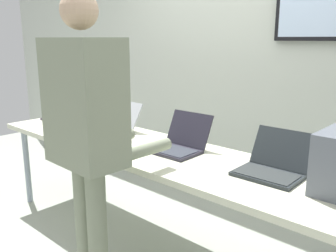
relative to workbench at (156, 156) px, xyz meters
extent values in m
cube|color=#9CA296|center=(0.00, 0.00, -0.72)|extent=(8.00, 8.00, 0.04)
cube|color=beige|center=(0.00, 1.13, 0.51)|extent=(8.00, 0.06, 2.43)
cube|color=black|center=(0.74, 1.08, 1.00)|extent=(0.88, 0.05, 0.46)
cube|color=silver|center=(0.74, 1.06, 1.00)|extent=(0.82, 0.02, 0.40)
cube|color=beige|center=(0.00, 0.00, 0.03)|extent=(3.03, 0.70, 0.04)
cylinder|color=gray|center=(-1.41, -0.25, -0.35)|extent=(0.05, 0.05, 0.71)
cylinder|color=gray|center=(-1.41, 0.25, -0.35)|extent=(0.05, 0.05, 0.71)
cube|color=#3B3341|center=(-1.25, 0.04, 0.06)|extent=(0.37, 0.26, 0.02)
cube|color=#273132|center=(-1.25, 0.03, 0.07)|extent=(0.34, 0.20, 0.00)
cube|color=#3B3341|center=(-1.25, 0.20, 0.18)|extent=(0.36, 0.11, 0.22)
cube|color=#1B2431|center=(-1.25, 0.20, 0.18)|extent=(0.33, 0.09, 0.19)
cube|color=#AAAEB5|center=(-0.58, 0.03, 0.06)|extent=(0.35, 0.26, 0.02)
cube|color=#273431|center=(-0.58, 0.02, 0.07)|extent=(0.32, 0.21, 0.00)
cube|color=#AAAEB5|center=(-0.57, 0.22, 0.17)|extent=(0.34, 0.14, 0.22)
cube|color=navy|center=(-0.57, 0.22, 0.17)|extent=(0.31, 0.12, 0.19)
cube|color=#23212D|center=(0.14, 0.02, 0.06)|extent=(0.34, 0.25, 0.02)
cube|color=#2A2E37|center=(0.14, 0.01, 0.07)|extent=(0.31, 0.20, 0.00)
cube|color=#23212D|center=(0.14, 0.19, 0.18)|extent=(0.34, 0.11, 0.22)
cube|color=#2B523F|center=(0.14, 0.19, 0.18)|extent=(0.31, 0.10, 0.20)
cube|color=#212629|center=(0.82, 0.04, 0.06)|extent=(0.35, 0.24, 0.02)
cube|color=#2A2E2F|center=(0.82, 0.03, 0.07)|extent=(0.32, 0.19, 0.00)
cube|color=#212629|center=(0.81, 0.21, 0.17)|extent=(0.35, 0.12, 0.21)
cube|color=white|center=(0.81, 0.21, 0.17)|extent=(0.32, 0.10, 0.18)
cylinder|color=gray|center=(0.04, -0.63, -0.28)|extent=(0.11, 0.11, 0.83)
cylinder|color=gray|center=(0.16, -0.63, -0.28)|extent=(0.11, 0.11, 0.83)
cube|color=gray|center=(0.10, -0.63, 0.46)|extent=(0.45, 0.27, 0.66)
sphere|color=tan|center=(0.10, -0.63, 0.92)|extent=(0.19, 0.19, 0.19)
cylinder|color=gray|center=(-0.05, -0.33, 0.18)|extent=(0.08, 0.32, 0.07)
cylinder|color=gray|center=(0.28, -0.35, 0.18)|extent=(0.08, 0.32, 0.07)
cylinder|color=#262D22|center=(-0.89, -0.25, 0.09)|extent=(0.09, 0.09, 0.08)
cube|color=white|center=(-0.16, -0.17, 0.05)|extent=(0.22, 0.30, 0.00)
camera|label=1|loc=(1.69, -1.72, 0.79)|focal=39.05mm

